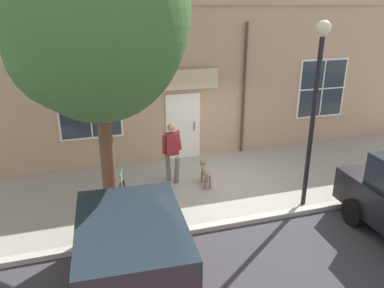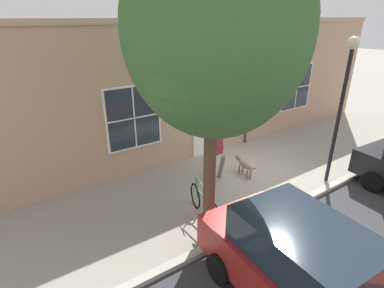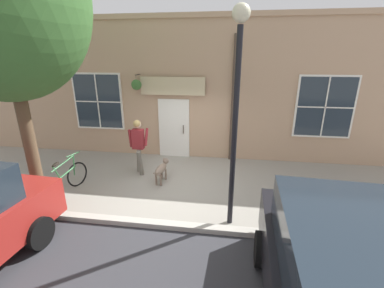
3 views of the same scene
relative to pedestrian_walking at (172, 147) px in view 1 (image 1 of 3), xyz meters
name	(u,v)px [view 1 (image 1 of 3)]	position (x,y,z in m)	size (l,w,h in m)	color
ground_plane	(221,184)	(0.55, 1.25, -1.04)	(90.00, 90.00, 0.00)	gray
storefront_facade	(196,82)	(-1.79, 1.26, 1.36)	(0.95, 18.00, 4.80)	tan
pedestrian_walking	(172,147)	(0.00, 0.00, 0.00)	(0.65, 0.54, 1.72)	#6B665B
dog_on_leash	(206,171)	(0.45, 0.82, -0.63)	(1.10, 0.31, 0.62)	#7F6B5B
street_tree_by_curb	(90,15)	(2.10, -1.93, 3.45)	(3.73, 3.35, 6.67)	brown
leaning_bicycle	(123,203)	(1.51, -1.55, -0.66)	(1.73, 0.34, 1.00)	black
parked_car_nearest_curb	(135,278)	(4.67, -1.75, -0.16)	(4.40, 2.13, 1.75)	maroon
street_lamp	(316,89)	(2.16, 2.80, 1.85)	(0.32, 0.32, 4.36)	black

